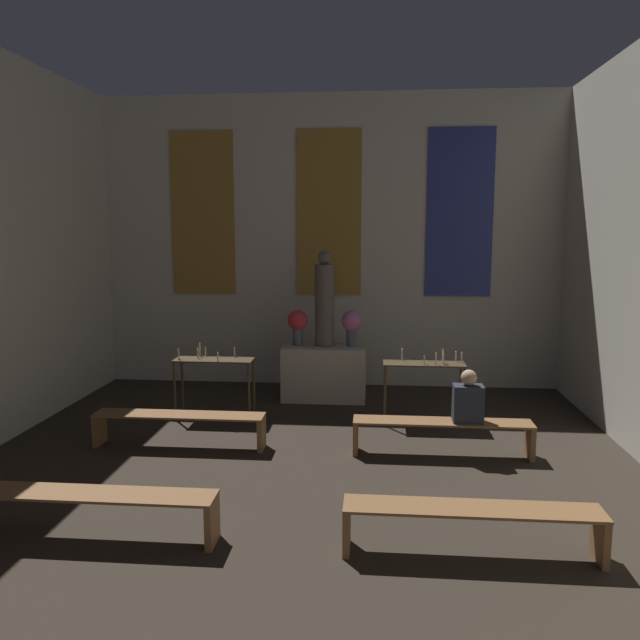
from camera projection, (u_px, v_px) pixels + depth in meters
name	position (u px, v px, depth m)	size (l,w,h in m)	color
wall_back	(329.00, 241.00, 10.87)	(8.17, 0.16, 5.04)	beige
altar	(324.00, 372.00, 10.16)	(1.34, 0.74, 0.88)	#BCB29E
statue	(324.00, 302.00, 10.00)	(0.31, 0.31, 1.53)	#5B5651
flower_vase_left	(298.00, 323.00, 10.09)	(0.33, 0.33, 0.58)	#4C5666
flower_vase_right	(351.00, 324.00, 10.01)	(0.33, 0.33, 0.58)	#4C5666
candle_rack_left	(214.00, 368.00, 9.07)	(1.15, 0.41, 1.09)	#473823
candle_rack_right	(424.00, 373.00, 8.81)	(1.15, 0.41, 1.08)	#473823
pew_third_left	(96.00, 504.00, 5.55)	(2.17, 0.36, 0.43)	brown
pew_third_right	(472.00, 519.00, 5.26)	(2.17, 0.36, 0.43)	brown
pew_back_left	(179.00, 422.00, 7.91)	(2.17, 0.36, 0.43)	brown
pew_back_right	(442.00, 430.00, 7.62)	(2.17, 0.36, 0.43)	brown
person_seated	(468.00, 400.00, 7.53)	(0.36, 0.24, 0.64)	#282D38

